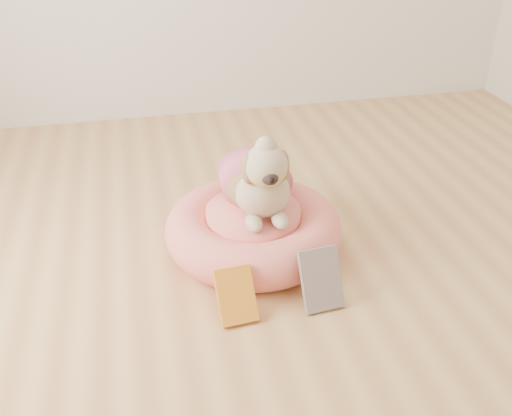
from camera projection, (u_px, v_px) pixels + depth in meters
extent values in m
plane|color=tan|center=(319.00, 354.00, 1.87)|extent=(4.50, 4.50, 0.00)
cylinder|color=#FF7C63|center=(253.00, 236.00, 2.38)|extent=(0.53, 0.53, 0.11)
torus|color=#FF7C63|center=(253.00, 228.00, 2.36)|extent=(0.73, 0.73, 0.19)
cylinder|color=#FF7C63|center=(253.00, 219.00, 2.34)|extent=(0.39, 0.39, 0.10)
cube|color=yellow|center=(236.00, 295.00, 2.00)|extent=(0.14, 0.15, 0.18)
cube|color=silver|center=(321.00, 279.00, 2.05)|extent=(0.16, 0.14, 0.21)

